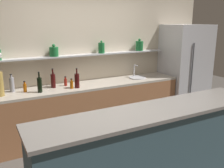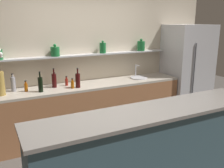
% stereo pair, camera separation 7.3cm
% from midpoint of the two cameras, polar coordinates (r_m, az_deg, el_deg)
% --- Properties ---
extents(ground_plane, '(12.00, 12.00, 0.00)m').
position_cam_midpoint_polar(ground_plane, '(3.75, 4.35, -18.04)').
color(ground_plane, '#4C4742').
extents(back_wall_unit, '(5.20, 0.28, 2.60)m').
position_cam_midpoint_polar(back_wall_unit, '(4.65, -5.67, 5.61)').
color(back_wall_unit, beige).
rests_on(back_wall_unit, ground_plane).
extents(back_counter_unit, '(3.61, 0.62, 0.92)m').
position_cam_midpoint_polar(back_counter_unit, '(4.49, -5.52, -5.86)').
color(back_counter_unit, '#99603D').
rests_on(back_counter_unit, ground_plane).
extents(island_counter, '(2.93, 0.61, 1.02)m').
position_cam_midpoint_polar(island_counter, '(3.11, 9.88, -14.61)').
color(island_counter, '#334C56').
rests_on(island_counter, ground_plane).
extents(refrigerator, '(0.93, 0.73, 1.92)m').
position_cam_midpoint_polar(refrigerator, '(5.54, 17.10, 2.86)').
color(refrigerator, '#B7B7BC').
rests_on(refrigerator, ground_plane).
extents(flower_vase, '(0.16, 0.13, 0.70)m').
position_cam_midpoint_polar(flower_vase, '(4.01, -23.78, 0.62)').
color(flower_vase, olive).
rests_on(flower_vase, back_counter_unit).
extents(sink_fixture, '(0.32, 0.32, 0.25)m').
position_cam_midpoint_polar(sink_fixture, '(4.85, 6.54, 1.59)').
color(sink_fixture, '#B7B7BC').
rests_on(sink_fixture, back_counter_unit).
extents(bottle_spirit_0, '(0.06, 0.06, 0.24)m').
position_cam_midpoint_polar(bottle_spirit_0, '(4.33, -12.50, 0.82)').
color(bottle_spirit_0, '#4C2D0C').
rests_on(bottle_spirit_0, back_counter_unit).
extents(bottle_wine_1, '(0.07, 0.07, 0.33)m').
position_cam_midpoint_polar(bottle_wine_1, '(4.01, -15.54, -0.05)').
color(bottle_wine_1, black).
rests_on(bottle_wine_1, back_counter_unit).
extents(bottle_sauce_2, '(0.05, 0.05, 0.16)m').
position_cam_midpoint_polar(bottle_sauce_2, '(4.33, -9.88, 0.54)').
color(bottle_sauce_2, maroon).
rests_on(bottle_sauce_2, back_counter_unit).
extents(bottle_wine_3, '(0.08, 0.08, 0.33)m').
position_cam_midpoint_polar(bottle_wine_3, '(4.15, -7.32, 0.84)').
color(bottle_wine_3, '#380C0C').
rests_on(bottle_wine_3, back_counter_unit).
extents(bottle_spirit_4, '(0.07, 0.07, 0.28)m').
position_cam_midpoint_polar(bottle_spirit_4, '(4.19, -21.19, 0.03)').
color(bottle_spirit_4, gray).
rests_on(bottle_spirit_4, back_counter_unit).
extents(bottle_wine_5, '(0.08, 0.08, 0.32)m').
position_cam_midpoint_polar(bottle_wine_5, '(4.24, -12.61, 0.84)').
color(bottle_wine_5, '#380C0C').
rests_on(bottle_wine_5, back_counter_unit).
extents(bottle_sauce_6, '(0.05, 0.05, 0.18)m').
position_cam_midpoint_polar(bottle_sauce_6, '(4.11, -18.59, -0.65)').
color(bottle_sauce_6, '#9E4C0A').
rests_on(bottle_sauce_6, back_counter_unit).
extents(bottle_sauce_7, '(0.05, 0.05, 0.17)m').
position_cam_midpoint_polar(bottle_sauce_7, '(4.13, -8.54, -0.05)').
color(bottle_sauce_7, '#9E4C0A').
rests_on(bottle_sauce_7, back_counter_unit).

